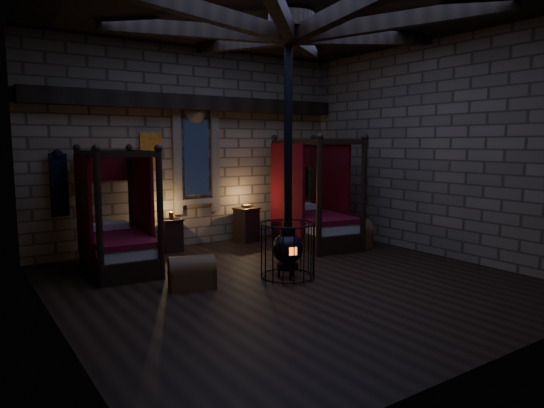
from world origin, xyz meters
TOP-DOWN VIEW (x-y plane):
  - room at (-0.00, 0.09)m, footprint 7.02×7.02m
  - bed_left at (-2.08, 2.31)m, footprint 1.19×2.07m
  - bed_right at (2.16, 2.09)m, footprint 1.49×2.34m
  - trunk_left at (-1.47, 0.54)m, footprint 0.79×0.62m
  - trunk_right at (2.54, 1.32)m, footprint 0.93×0.72m
  - nightstand_left at (-0.75, 3.10)m, footprint 0.43×0.41m
  - nightstand_right at (1.04, 3.10)m, footprint 0.55×0.54m
  - stove at (0.06, 0.16)m, footprint 0.90×0.90m

SIDE VIEW (x-z plane):
  - trunk_left at x=-1.47m, z-range -0.03..0.48m
  - trunk_right at x=2.54m, z-range -0.03..0.57m
  - nightstand_left at x=-0.75m, z-range -0.06..0.76m
  - nightstand_right at x=1.04m, z-range -0.03..0.81m
  - bed_left at x=-2.08m, z-range -0.53..1.56m
  - bed_right at x=2.16m, z-range -0.58..1.71m
  - stove at x=0.06m, z-range -1.44..2.61m
  - room at x=0.00m, z-range 1.60..5.89m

